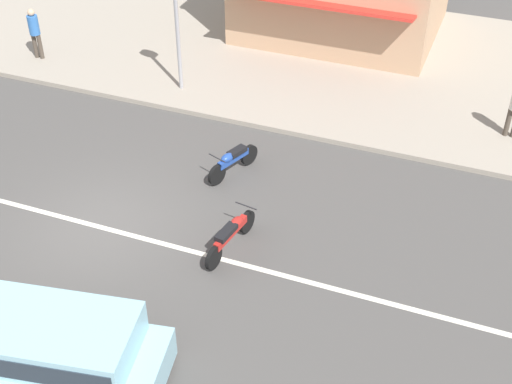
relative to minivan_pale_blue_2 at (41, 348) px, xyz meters
name	(u,v)px	position (x,y,z in m)	size (l,w,h in m)	color
ground_plane	(99,227)	(-1.42, 4.18, -0.85)	(160.00, 160.00, 0.00)	#4C4947
lane_centre_stripe	(99,227)	(-1.42, 4.18, -0.84)	(50.40, 0.14, 0.01)	silver
kerb_strip	(256,44)	(-1.42, 14.59, -0.77)	(68.00, 10.00, 0.15)	#9E9384
minivan_pale_blue_2	(41,348)	(0.00, 0.00, 0.00)	(5.10, 2.61, 1.56)	#93C6D6
motorcycle_0	(231,234)	(1.80, 4.60, -0.42)	(0.60, 1.99, 0.80)	black
motorcycle_1	(233,160)	(0.72, 7.31, -0.43)	(0.84, 1.69, 0.80)	black
street_clock	(176,6)	(-2.42, 10.75, 1.96)	(0.59, 0.22, 3.65)	#9E9EA3
pedestrian_near_clock	(34,30)	(-7.71, 10.94, 0.29)	(0.34, 0.34, 1.69)	#4C4238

